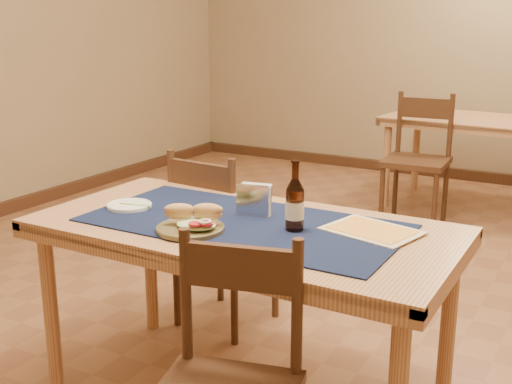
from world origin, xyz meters
The scene contains 13 objects.
room centered at (0.00, 0.00, 1.40)m, with size 6.04×7.04×2.84m.
main_table centered at (0.00, -0.80, 0.67)m, with size 1.60×0.80×0.75m.
placemat centered at (0.00, -0.80, 0.75)m, with size 1.20×0.60×0.01m, color #101B3D.
baseboard centered at (0.00, 0.00, 0.05)m, with size 6.00×7.00×0.10m.
back_table centered at (0.34, 2.45, 0.67)m, with size 1.68×0.95×0.75m.
chair_main_far centered at (-0.44, -0.27, 0.47)m, with size 0.45×0.45×0.90m.
chair_back_near centered at (-0.07, 1.88, 0.51)m, with size 0.47×0.47×0.97m.
sandwich_plate centered at (-0.11, -0.98, 0.78)m, with size 0.25×0.25×0.10m.
side_plate centered at (-0.51, -0.86, 0.76)m, with size 0.18×0.18×0.02m.
fork centered at (-0.47, -0.85, 0.77)m, with size 0.14×0.04×0.00m.
beer_bottle centered at (0.21, -0.79, 0.85)m, with size 0.07×0.07×0.26m.
napkin_holder centered at (-0.01, -0.70, 0.81)m, with size 0.15×0.08×0.13m.
menu_card centered at (0.46, -0.66, 0.76)m, with size 0.37×0.31×0.01m.
Camera 1 is at (1.18, -2.79, 1.49)m, focal length 45.00 mm.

